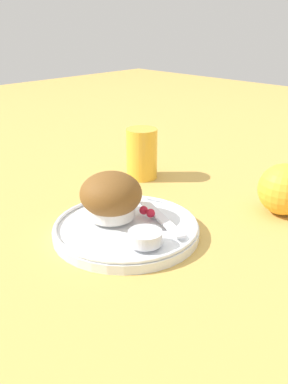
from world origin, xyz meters
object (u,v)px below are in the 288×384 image
at_px(muffin, 110,197).
at_px(orange_fruit, 284,189).
at_px(juice_glass, 142,154).
at_px(butter_knife, 158,215).

relative_size(muffin, orange_fruit, 1.10).
height_order(muffin, orange_fruit, muffin).
bearing_deg(orange_fruit, juice_glass, -171.17).
bearing_deg(muffin, butter_knife, 45.23).
bearing_deg(juice_glass, muffin, -57.41).
height_order(butter_knife, juice_glass, juice_glass).
distance_m(muffin, butter_knife, 0.08).
height_order(muffin, butter_knife, muffin).
relative_size(butter_knife, juice_glass, 1.45).
distance_m(orange_fruit, juice_glass, 0.29).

